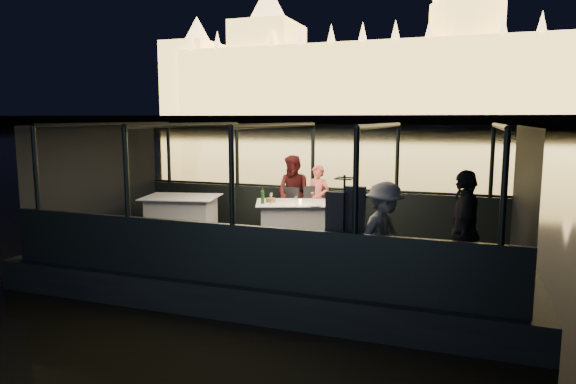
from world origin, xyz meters
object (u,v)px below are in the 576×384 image
(dining_table_central, at_px, (293,221))
(chair_port_left, at_px, (287,213))
(passenger_dark, at_px, (464,233))
(wine_bottle, at_px, (263,196))
(person_woman_coral, at_px, (318,198))
(passenger_stripe, at_px, (384,232))
(chair_port_right, at_px, (312,215))
(person_man_maroon, at_px, (294,197))
(coat_stand, at_px, (344,229))
(dining_table_aft, at_px, (182,216))

(dining_table_central, relative_size, chair_port_left, 1.51)
(dining_table_central, distance_m, passenger_dark, 3.95)
(wine_bottle, bearing_deg, chair_port_left, 74.94)
(person_woman_coral, relative_size, passenger_stripe, 0.93)
(person_woman_coral, height_order, passenger_stripe, passenger_stripe)
(passenger_stripe, height_order, wine_bottle, passenger_stripe)
(chair_port_right, height_order, person_man_maroon, person_man_maroon)
(dining_table_central, bearing_deg, coat_stand, -58.09)
(coat_stand, bearing_deg, passenger_dark, 18.60)
(dining_table_aft, distance_m, person_man_maroon, 2.41)
(passenger_stripe, bearing_deg, chair_port_left, 62.98)
(coat_stand, bearing_deg, dining_table_central, 121.91)
(dining_table_central, height_order, passenger_stripe, passenger_stripe)
(passenger_dark, bearing_deg, passenger_stripe, -72.59)
(dining_table_aft, distance_m, chair_port_right, 2.73)
(person_man_maroon, distance_m, passenger_dark, 4.53)
(dining_table_central, xyz_separation_m, coat_stand, (1.68, -2.70, 0.51))
(dining_table_central, distance_m, passenger_stripe, 3.36)
(person_woman_coral, bearing_deg, chair_port_right, -88.53)
(coat_stand, distance_m, person_man_maroon, 3.92)
(person_man_maroon, height_order, passenger_stripe, passenger_stripe)
(dining_table_central, bearing_deg, dining_table_aft, -172.54)
(dining_table_aft, xyz_separation_m, passenger_stripe, (4.57, -2.17, 0.47))
(dining_table_aft, bearing_deg, chair_port_right, 16.17)
(chair_port_left, bearing_deg, person_woman_coral, 39.11)
(chair_port_left, xyz_separation_m, coat_stand, (1.97, -3.15, 0.45))
(person_man_maroon, relative_size, wine_bottle, 5.27)
(person_man_maroon, bearing_deg, chair_port_left, -92.22)
(passenger_stripe, distance_m, passenger_dark, 1.10)
(chair_port_right, bearing_deg, wine_bottle, -151.98)
(chair_port_right, xyz_separation_m, passenger_dark, (3.01, -2.62, 0.40))
(chair_port_right, bearing_deg, passenger_dark, -59.83)
(dining_table_central, distance_m, coat_stand, 3.23)
(chair_port_left, xyz_separation_m, passenger_dark, (3.55, -2.62, 0.40))
(dining_table_central, relative_size, dining_table_aft, 0.95)
(chair_port_right, relative_size, person_man_maroon, 0.61)
(person_woman_coral, bearing_deg, dining_table_aft, -146.92)
(chair_port_left, distance_m, passenger_dark, 4.43)
(person_man_maroon, height_order, passenger_dark, passenger_dark)
(dining_table_aft, xyz_separation_m, person_man_maroon, (2.14, 1.03, 0.36))
(chair_port_left, distance_m, wine_bottle, 0.96)
(dining_table_aft, distance_m, passenger_stripe, 5.08)
(dining_table_central, bearing_deg, person_woman_coral, 66.95)
(dining_table_aft, xyz_separation_m, wine_bottle, (1.86, -0.05, 0.53))
(dining_table_aft, bearing_deg, person_woman_coral, 21.09)
(dining_table_aft, bearing_deg, chair_port_left, 20.07)
(coat_stand, distance_m, wine_bottle, 3.21)
(passenger_stripe, bearing_deg, dining_table_central, 64.26)
(dining_table_aft, distance_m, wine_bottle, 1.94)
(person_woman_coral, xyz_separation_m, passenger_stripe, (1.90, -3.20, 0.10))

